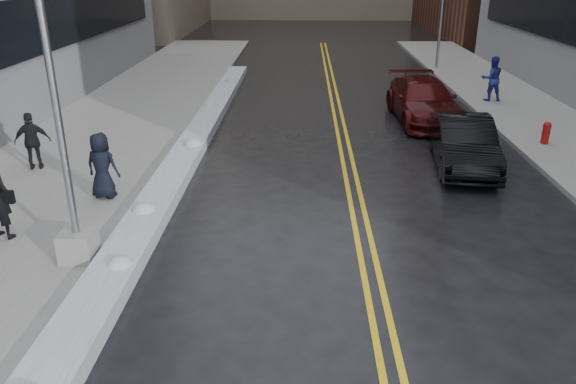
# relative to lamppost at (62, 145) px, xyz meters

# --- Properties ---
(ground) EXTENTS (160.00, 160.00, 0.00)m
(ground) POSITION_rel_lamppost_xyz_m (3.30, -2.00, -2.53)
(ground) COLOR black
(ground) RESTS_ON ground
(sidewalk_west) EXTENTS (5.50, 50.00, 0.15)m
(sidewalk_west) POSITION_rel_lamppost_xyz_m (-2.45, 8.00, -2.46)
(sidewalk_west) COLOR gray
(sidewalk_west) RESTS_ON ground
(sidewalk_east) EXTENTS (4.00, 50.00, 0.15)m
(sidewalk_east) POSITION_rel_lamppost_xyz_m (13.30, 8.00, -2.46)
(sidewalk_east) COLOR gray
(sidewalk_east) RESTS_ON ground
(lane_line_left) EXTENTS (0.12, 50.00, 0.01)m
(lane_line_left) POSITION_rel_lamppost_xyz_m (5.65, 8.00, -2.53)
(lane_line_left) COLOR gold
(lane_line_left) RESTS_ON ground
(lane_line_right) EXTENTS (0.12, 50.00, 0.01)m
(lane_line_right) POSITION_rel_lamppost_xyz_m (5.95, 8.00, -2.53)
(lane_line_right) COLOR gold
(lane_line_right) RESTS_ON ground
(snow_ridge) EXTENTS (0.90, 30.00, 0.34)m
(snow_ridge) POSITION_rel_lamppost_xyz_m (0.85, 6.00, -2.36)
(snow_ridge) COLOR silver
(snow_ridge) RESTS_ON ground
(lamppost) EXTENTS (0.65, 0.65, 7.62)m
(lamppost) POSITION_rel_lamppost_xyz_m (0.00, 0.00, 0.00)
(lamppost) COLOR gray
(lamppost) RESTS_ON sidewalk_west
(fire_hydrant) EXTENTS (0.26, 0.26, 0.73)m
(fire_hydrant) POSITION_rel_lamppost_xyz_m (12.30, 8.00, -1.98)
(fire_hydrant) COLOR maroon
(fire_hydrant) RESTS_ON sidewalk_east
(traffic_signal) EXTENTS (0.16, 0.20, 6.00)m
(traffic_signal) POSITION_rel_lamppost_xyz_m (11.80, 22.00, 0.87)
(traffic_signal) COLOR gray
(traffic_signal) RESTS_ON sidewalk_east
(pedestrian_c) EXTENTS (0.90, 0.67, 1.67)m
(pedestrian_c) POSITION_rel_lamppost_xyz_m (-0.53, 3.15, -1.55)
(pedestrian_c) COLOR black
(pedestrian_c) RESTS_ON sidewalk_west
(pedestrian_d) EXTENTS (1.04, 0.69, 1.64)m
(pedestrian_d) POSITION_rel_lamppost_xyz_m (-3.19, 5.18, -1.56)
(pedestrian_d) COLOR black
(pedestrian_d) RESTS_ON sidewalk_west
(pedestrian_east) EXTENTS (0.94, 0.75, 1.85)m
(pedestrian_east) POSITION_rel_lamppost_xyz_m (12.34, 14.11, -1.46)
(pedestrian_east) COLOR navy
(pedestrian_east) RESTS_ON sidewalk_east
(car_black) EXTENTS (2.01, 4.59, 1.47)m
(car_black) POSITION_rel_lamppost_xyz_m (9.13, 6.10, -1.80)
(car_black) COLOR black
(car_black) RESTS_ON ground
(car_maroon) EXTENTS (2.36, 5.39, 1.54)m
(car_maroon) POSITION_rel_lamppost_xyz_m (8.96, 11.28, -1.76)
(car_maroon) COLOR #390909
(car_maroon) RESTS_ON ground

